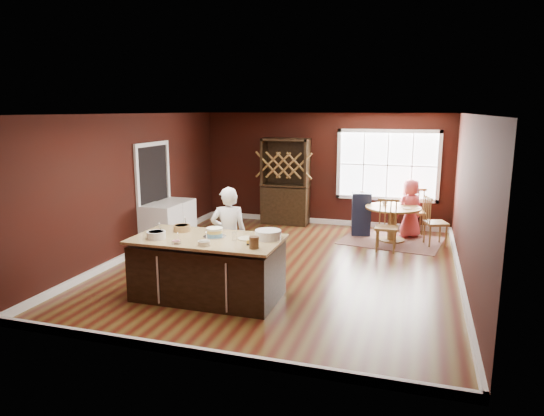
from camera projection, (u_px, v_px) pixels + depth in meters
The scene contains 28 objects.
room_shell at pixel (285, 192), 8.48m from camera, with size 7.00×7.00×7.00m.
window at pixel (388, 165), 11.26m from camera, with size 2.36×0.10×1.66m, color white, non-canonical shape.
doorway at pixel (154, 196), 9.97m from camera, with size 0.08×1.26×2.13m, color white, non-canonical shape.
kitchen_island at pixel (208, 269), 7.22m from camera, with size 2.19×1.15×0.92m.
dining_table at pixel (393, 217), 10.31m from camera, with size 1.17×1.17×0.75m.
baker at pixel (229, 235), 7.78m from camera, with size 0.58×0.38×1.58m, color white.
layer_cake at pixel (215, 232), 7.16m from camera, with size 0.34×0.34×0.14m, color white, non-canonical shape.
bowl_blue at pixel (156, 235), 7.07m from camera, with size 0.28×0.28×0.11m, color white.
bowl_yellow at pixel (182, 228), 7.50m from camera, with size 0.26×0.26×0.10m, color olive.
bowl_pink at pixel (176, 242), 6.80m from camera, with size 0.14×0.14×0.05m, color silver.
bowl_olive at pixel (204, 243), 6.72m from camera, with size 0.17×0.17×0.07m, color beige.
drinking_glass at pixel (235, 236), 6.94m from camera, with size 0.07×0.07×0.13m, color silver.
dinner_plate at pixel (247, 239), 7.05m from camera, with size 0.27×0.27×0.02m, color beige.
white_tub at pixel (268, 235), 7.05m from camera, with size 0.38×0.38×0.13m, color white.
stoneware_crock at pixel (254, 242), 6.56m from camera, with size 0.14×0.14×0.16m, color #3F2A1F.
toy_figurine at pixel (248, 243), 6.72m from camera, with size 0.05×0.05×0.08m, color yellow, non-canonical shape.
rug at pixel (391, 241), 10.42m from camera, with size 2.02×1.56×0.01m, color brown.
chair_east at pixel (436, 221), 9.99m from camera, with size 0.44×0.42×1.05m, color olive, non-canonical shape.
chair_south at pixel (387, 225), 9.58m from camera, with size 0.44×0.42×1.04m, color brown, non-canonical shape.
chair_north at pixel (414, 210), 10.96m from camera, with size 0.46×0.43×1.09m, color olive, non-canonical shape.
seated_woman at pixel (410, 208), 10.61m from camera, with size 0.63×0.41×1.30m, color #C03F46.
high_chair at pixel (361, 213), 10.86m from camera, with size 0.41×0.41×1.01m, color black, non-canonical shape.
toddler at pixel (360, 199), 10.80m from camera, with size 0.18×0.14×0.26m, color #8CA5BF, non-canonical shape.
table_plate at pixel (407, 208), 10.08m from camera, with size 0.18×0.18×0.01m, color beige.
table_cup at pixel (385, 203), 10.46m from camera, with size 0.11×0.11×0.09m, color white.
hutch at pixel (285, 182), 11.81m from camera, with size 1.14×0.48×2.10m, color #3C210E.
washer at pixel (162, 227), 9.68m from camera, with size 0.63×0.61×0.92m, color silver.
dryer at pixel (177, 221), 10.28m from camera, with size 0.62×0.60×0.91m, color white.
Camera 1 is at (2.25, -8.06, 2.77)m, focal length 32.00 mm.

